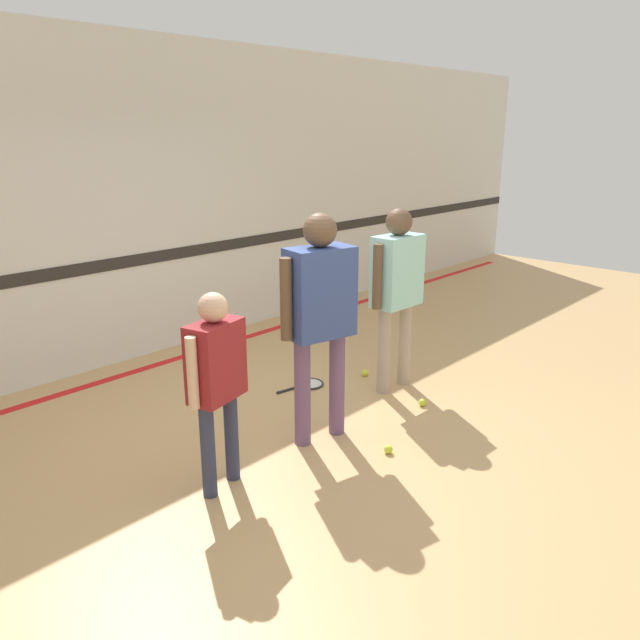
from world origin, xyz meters
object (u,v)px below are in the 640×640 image
person_student_right (397,280)px  tennis_ball_stray_left (422,402)px  tennis_ball_stray_right (365,373)px  person_instructor (320,304)px  racket_spare_on_floor (307,384)px  tennis_ball_near_instructor (388,449)px  tennis_ball_by_spare_racket (300,369)px  person_student_left (216,371)px

person_student_right → tennis_ball_stray_left: 1.09m
tennis_ball_stray_right → person_instructor: bearing=-156.3°
racket_spare_on_floor → tennis_ball_near_instructor: 1.43m
person_instructor → tennis_ball_stray_right: bearing=36.6°
tennis_ball_near_instructor → tennis_ball_by_spare_racket: size_ratio=1.00×
tennis_ball_near_instructor → person_student_left: bearing=153.8°
tennis_ball_by_spare_racket → person_student_right: bearing=-70.0°
person_instructor → tennis_ball_stray_left: 1.49m
person_instructor → person_student_right: bearing=21.2°
person_student_left → racket_spare_on_floor: person_student_left is taller
tennis_ball_near_instructor → tennis_ball_by_spare_racket: same height
tennis_ball_near_instructor → tennis_ball_stray_left: bearing=17.9°
person_instructor → person_student_right: person_instructor is taller
person_student_right → tennis_ball_by_spare_racket: size_ratio=25.02×
tennis_ball_stray_left → person_student_right: bearing=69.6°
tennis_ball_near_instructor → person_instructor: bearing=106.7°
person_instructor → tennis_ball_stray_right: 1.69m
person_student_left → tennis_ball_stray_right: bearing=0.5°
person_student_left → racket_spare_on_floor: size_ratio=2.59×
tennis_ball_by_spare_racket → tennis_ball_stray_left: 1.34m
tennis_ball_by_spare_racket → tennis_ball_stray_left: size_ratio=1.00×
racket_spare_on_floor → tennis_ball_near_instructor: tennis_ball_near_instructor is taller
person_instructor → tennis_ball_by_spare_racket: person_instructor is taller
tennis_ball_stray_left → tennis_ball_stray_right: same height
tennis_ball_by_spare_racket → tennis_ball_near_instructor: bearing=-113.4°
person_instructor → tennis_ball_stray_left: bearing=-1.2°
tennis_ball_stray_left → racket_spare_on_floor: bearing=108.3°
person_instructor → tennis_ball_stray_right: person_instructor is taller
person_student_left → tennis_ball_stray_right: person_student_left is taller
racket_spare_on_floor → tennis_ball_stray_left: 1.10m
person_instructor → person_student_right: (1.19, 0.17, -0.05)m
person_instructor → tennis_ball_near_instructor: person_instructor is taller
person_instructor → person_student_left: 0.99m
person_student_left → tennis_ball_by_spare_racket: person_student_left is taller
person_student_right → tennis_ball_near_instructor: person_student_right is taller
person_student_right → racket_spare_on_floor: 1.29m
person_student_right → tennis_ball_by_spare_racket: person_student_right is taller
person_student_left → racket_spare_on_floor: bearing=12.4°
person_instructor → tennis_ball_near_instructor: (0.16, -0.54, -1.04)m
person_student_left → person_student_right: size_ratio=0.81×
tennis_ball_stray_right → tennis_ball_near_instructor: bearing=-134.6°
person_student_left → person_student_right: 2.16m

